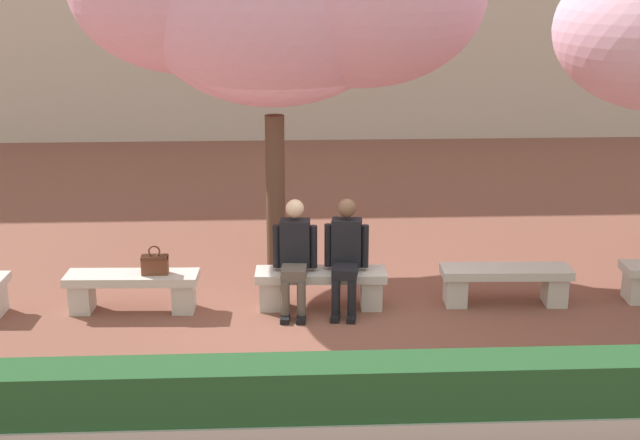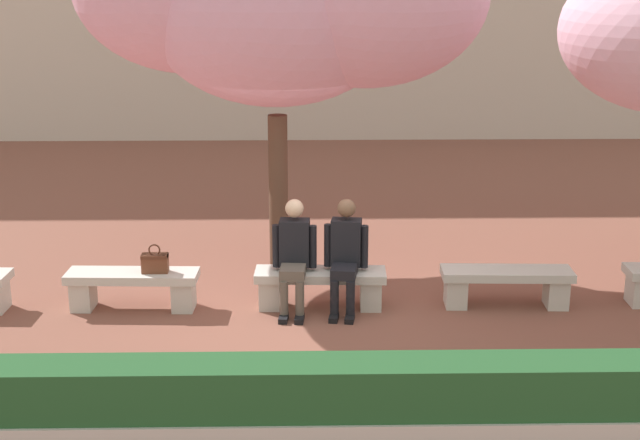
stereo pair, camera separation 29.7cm
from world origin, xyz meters
TOP-DOWN VIEW (x-y plane):
  - ground_plane at (0.00, 0.00)m, footprint 100.00×100.00m
  - stone_bench_near_west at (-2.16, 0.00)m, footprint 1.52×0.48m
  - stone_bench_center at (0.00, 0.00)m, footprint 1.52×0.48m
  - stone_bench_near_east at (2.16, 0.00)m, footprint 1.52×0.48m
  - person_seated_left at (-0.30, -0.05)m, footprint 0.51×0.70m
  - person_seated_right at (0.29, -0.05)m, footprint 0.51×0.72m
  - handbag at (-1.89, -0.02)m, footprint 0.30×0.15m
  - planter_hedge_foreground at (0.00, -3.21)m, footprint 13.72×0.50m

SIDE VIEW (x-z plane):
  - ground_plane at x=0.00m, z-range 0.00..0.00m
  - stone_bench_near_west at x=-2.16m, z-range 0.07..0.52m
  - stone_bench_center at x=0.00m, z-range 0.07..0.52m
  - stone_bench_near_east at x=2.16m, z-range 0.07..0.52m
  - planter_hedge_foreground at x=0.00m, z-range -0.01..0.79m
  - handbag at x=-1.89m, z-range 0.41..0.75m
  - person_seated_left at x=-0.30m, z-range 0.05..1.34m
  - person_seated_right at x=0.29m, z-range 0.05..1.34m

